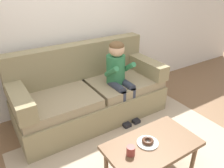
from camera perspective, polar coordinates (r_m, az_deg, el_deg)
ground at (r=2.84m, az=3.90°, el=-15.69°), size 10.00×10.00×0.00m
wall_back at (r=3.35m, az=-10.29°, el=17.60°), size 8.00×0.10×2.80m
area_rug at (r=2.70m, az=7.21°, el=-18.54°), size 2.62×1.85×0.01m
couch at (r=3.20m, az=-5.82°, el=-2.42°), size 2.08×0.90×1.02m
coffee_table at (r=2.31m, az=10.21°, el=-15.68°), size 0.93×0.54×0.42m
person_child at (r=3.06m, az=1.76°, el=2.79°), size 0.34×0.58×1.10m
plate at (r=2.28m, az=9.09°, el=-14.62°), size 0.21×0.21×0.01m
donut at (r=2.26m, az=9.13°, el=-14.15°), size 0.16×0.16×0.04m
mug at (r=2.12m, az=4.82°, el=-16.62°), size 0.08×0.08×0.09m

